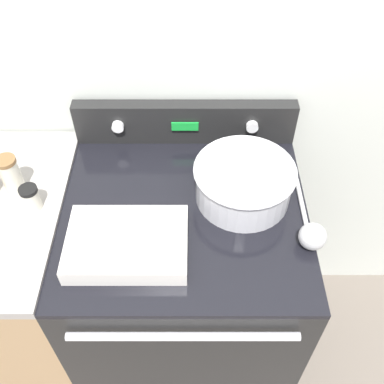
{
  "coord_description": "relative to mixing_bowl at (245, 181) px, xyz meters",
  "views": [
    {
      "loc": [
        0.02,
        -0.52,
        2.0
      ],
      "look_at": [
        0.02,
        0.37,
        1.01
      ],
      "focal_mm": 42.0,
      "sensor_mm": 36.0,
      "label": 1
    }
  ],
  "objects": [
    {
      "name": "kitchen_wall",
      "position": [
        -0.18,
        0.33,
        0.23
      ],
      "size": [
        8.0,
        0.05,
        2.5
      ],
      "color": "silver",
      "rests_on": "ground_plane"
    },
    {
      "name": "spice_jar_black_cap",
      "position": [
        -0.63,
        -0.05,
        -0.02
      ],
      "size": [
        0.05,
        0.05,
        0.08
      ],
      "color": "beige",
      "rests_on": "side_counter"
    },
    {
      "name": "stove_range",
      "position": [
        -0.18,
        -0.05,
        -0.55
      ],
      "size": [
        0.75,
        0.73,
        0.95
      ],
      "color": "black",
      "rests_on": "ground_plane"
    },
    {
      "name": "mixing_bowl",
      "position": [
        0.0,
        0.0,
        0.0
      ],
      "size": [
        0.31,
        0.31,
        0.12
      ],
      "color": "silver",
      "rests_on": "stove_range"
    },
    {
      "name": "casserole_dish",
      "position": [
        -0.33,
        -0.2,
        -0.04
      ],
      "size": [
        0.33,
        0.23,
        0.05
      ],
      "color": "silver",
      "rests_on": "stove_range"
    },
    {
      "name": "ladle",
      "position": [
        0.18,
        -0.17,
        -0.03
      ],
      "size": [
        0.08,
        0.29,
        0.08
      ],
      "color": "#B7B7B7",
      "rests_on": "stove_range"
    },
    {
      "name": "side_counter",
      "position": [
        -0.8,
        -0.05,
        -0.54
      ],
      "size": [
        0.49,
        0.7,
        0.97
      ],
      "color": "tan",
      "rests_on": "ground_plane"
    },
    {
      "name": "spice_jar_brown_cap",
      "position": [
        -0.7,
        0.02,
        0.01
      ],
      "size": [
        0.06,
        0.06,
        0.13
      ],
      "color": "beige",
      "rests_on": "side_counter"
    },
    {
      "name": "control_panel",
      "position": [
        -0.18,
        0.27,
        0.01
      ],
      "size": [
        0.75,
        0.07,
        0.15
      ],
      "color": "black",
      "rests_on": "stove_range"
    }
  ]
}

